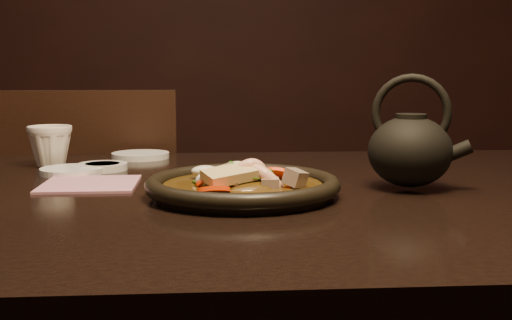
{
  "coord_description": "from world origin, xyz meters",
  "views": [
    {
      "loc": [
        0.03,
        -0.96,
        0.93
      ],
      "look_at": [
        0.1,
        -0.03,
        0.8
      ],
      "focal_mm": 45.0,
      "sensor_mm": 36.0,
      "label": 1
    }
  ],
  "objects": [
    {
      "name": "chair",
      "position": [
        -0.25,
        0.59,
        0.48
      ],
      "size": [
        0.44,
        0.44,
        0.89
      ],
      "rotation": [
        0.0,
        0.0,
        3.18
      ],
      "color": "black",
      "rests_on": "floor"
    },
    {
      "name": "plate",
      "position": [
        0.08,
        -0.05,
        0.76
      ],
      "size": [
        0.28,
        0.28,
        0.03
      ],
      "color": "black",
      "rests_on": "table"
    },
    {
      "name": "stirfry",
      "position": [
        0.08,
        -0.05,
        0.77
      ],
      "size": [
        0.17,
        0.17,
        0.06
      ],
      "color": "#3B260A",
      "rests_on": "plate"
    },
    {
      "name": "soy_dish",
      "position": [
        -0.17,
        0.22,
        0.76
      ],
      "size": [
        0.09,
        0.09,
        0.01
      ],
      "primitive_type": "cylinder",
      "color": "white",
      "rests_on": "table"
    },
    {
      "name": "saucer_right",
      "position": [
        -0.21,
        0.18,
        0.76
      ],
      "size": [
        0.11,
        0.11,
        0.01
      ],
      "primitive_type": "cylinder",
      "color": "white",
      "rests_on": "table"
    },
    {
      "name": "saucer_left",
      "position": [
        -0.11,
        0.37,
        0.76
      ],
      "size": [
        0.12,
        0.12,
        0.01
      ],
      "primitive_type": "cylinder",
      "color": "white",
      "rests_on": "table"
    },
    {
      "name": "teapot",
      "position": [
        0.33,
        -0.01,
        0.81
      ],
      "size": [
        0.15,
        0.13,
        0.17
      ],
      "rotation": [
        0.0,
        0.0,
        -0.34
      ],
      "color": "black",
      "rests_on": "table"
    },
    {
      "name": "tea_cup",
      "position": [
        -0.27,
        0.27,
        0.79
      ],
      "size": [
        0.11,
        0.1,
        0.08
      ],
      "primitive_type": "imported",
      "rotation": [
        0.0,
        0.0,
        -0.41
      ],
      "color": "silver",
      "rests_on": "table"
    },
    {
      "name": "table",
      "position": [
        0.0,
        0.0,
        0.67
      ],
      "size": [
        1.6,
        0.9,
        0.75
      ],
      "color": "black",
      "rests_on": "floor"
    },
    {
      "name": "napkin",
      "position": [
        -0.16,
        0.06,
        0.75
      ],
      "size": [
        0.15,
        0.15,
        0.0
      ],
      "primitive_type": "cube",
      "rotation": [
        0.0,
        0.0,
        0.0
      ],
      "color": "#B97184",
      "rests_on": "table"
    }
  ]
}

